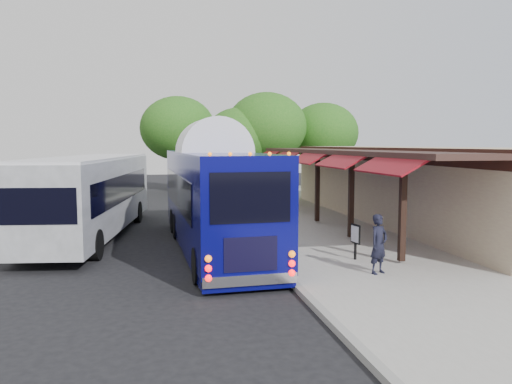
{
  "coord_description": "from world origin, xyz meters",
  "views": [
    {
      "loc": [
        -3.48,
        -17.63,
        3.74
      ],
      "look_at": [
        0.54,
        2.15,
        1.8
      ],
      "focal_mm": 35.0,
      "sensor_mm": 36.0,
      "label": 1
    }
  ],
  "objects": [
    {
      "name": "coach_bus",
      "position": [
        -1.45,
        -0.1,
        1.99
      ],
      "size": [
        2.92,
        11.69,
        3.71
      ],
      "rotation": [
        0.0,
        0.0,
        0.04
      ],
      "color": "#08085F",
      "rests_on": "ground"
    },
    {
      "name": "ped_b",
      "position": [
        0.6,
        -1.17,
        1.05
      ],
      "size": [
        1.04,
        0.91,
        1.8
      ],
      "primitive_type": "imported",
      "rotation": [
        0.0,
        0.0,
        3.44
      ],
      "color": "black",
      "rests_on": "sidewalk"
    },
    {
      "name": "curb",
      "position": [
        0.05,
        4.0,
        0.07
      ],
      "size": [
        0.2,
        40.0,
        0.16
      ],
      "primitive_type": "cube",
      "color": "gray",
      "rests_on": "ground"
    },
    {
      "name": "tree_mid",
      "position": [
        4.54,
        17.95,
        4.99
      ],
      "size": [
        5.84,
        5.84,
        7.48
      ],
      "color": "#382314",
      "rests_on": "ground"
    },
    {
      "name": "tree_left",
      "position": [
        2.51,
        17.78,
        4.24
      ],
      "size": [
        4.96,
        4.96,
        6.36
      ],
      "color": "#382314",
      "rests_on": "ground"
    },
    {
      "name": "ped_a",
      "position": [
        2.58,
        -4.96,
        0.98
      ],
      "size": [
        0.72,
        0.62,
        1.66
      ],
      "primitive_type": "imported",
      "rotation": [
        0.0,
        0.0,
        0.46
      ],
      "color": "black",
      "rests_on": "sidewalk"
    },
    {
      "name": "ped_c",
      "position": [
        1.4,
        3.82,
        1.13
      ],
      "size": [
        1.16,
        0.5,
        1.97
      ],
      "primitive_type": "imported",
      "rotation": [
        0.0,
        0.0,
        3.16
      ],
      "color": "black",
      "rests_on": "sidewalk"
    },
    {
      "name": "sign_board",
      "position": [
        2.61,
        -3.25,
        0.9
      ],
      "size": [
        0.13,
        0.5,
        1.11
      ],
      "rotation": [
        0.0,
        0.0,
        0.15
      ],
      "color": "black",
      "rests_on": "sidewalk"
    },
    {
      "name": "ground",
      "position": [
        0.0,
        0.0,
        0.0
      ],
      "size": [
        90.0,
        90.0,
        0.0
      ],
      "primitive_type": "plane",
      "color": "black",
      "rests_on": "ground"
    },
    {
      "name": "tree_far",
      "position": [
        -1.67,
        21.71,
        4.96
      ],
      "size": [
        5.81,
        5.81,
        7.44
      ],
      "color": "#382314",
      "rests_on": "ground"
    },
    {
      "name": "station_shelter",
      "position": [
        8.38,
        4.0,
        1.85
      ],
      "size": [
        8.15,
        20.0,
        3.6
      ],
      "color": "tan",
      "rests_on": "ground"
    },
    {
      "name": "tree_right",
      "position": [
        9.3,
        19.19,
        4.6
      ],
      "size": [
        5.39,
        5.39,
        6.91
      ],
      "color": "#382314",
      "rests_on": "ground"
    },
    {
      "name": "ped_d",
      "position": [
        2.5,
        11.76,
        1.01
      ],
      "size": [
        1.27,
        0.98,
        1.73
      ],
      "primitive_type": "imported",
      "rotation": [
        0.0,
        0.0,
        2.8
      ],
      "color": "black",
      "rests_on": "sidewalk"
    },
    {
      "name": "sidewalk",
      "position": [
        5.0,
        4.0,
        0.07
      ],
      "size": [
        10.0,
        40.0,
        0.15
      ],
      "primitive_type": "cube",
      "color": "#9E9B93",
      "rests_on": "ground"
    },
    {
      "name": "city_bus",
      "position": [
        -6.01,
        3.26,
        1.79
      ],
      "size": [
        4.23,
        12.31,
        3.24
      ],
      "rotation": [
        0.0,
        0.0,
        -0.14
      ],
      "color": "gray",
      "rests_on": "ground"
    }
  ]
}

